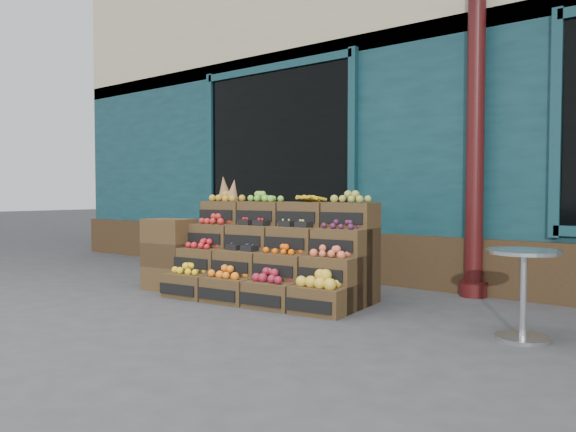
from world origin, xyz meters
The scene contains 6 objects.
ground centered at (0.00, 0.00, 0.00)m, with size 60.00×60.00×0.00m, color #373739.
shop_facade centered at (0.00, 5.11, 2.40)m, with size 12.00×6.24×4.80m.
crate_display centered at (-0.38, 0.68, 0.39)m, with size 2.14×1.22×1.27m.
spare_crates centered at (-1.61, 0.33, 0.40)m, with size 0.57×0.43×0.79m.
bistro_table centered at (2.12, 0.57, 0.42)m, with size 0.53×0.53×0.67m.
shopkeeper centered at (-1.57, 2.82, 0.90)m, with size 0.66×0.43×1.81m, color #18542B.
Camera 1 is at (3.34, -3.70, 1.08)m, focal length 35.00 mm.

